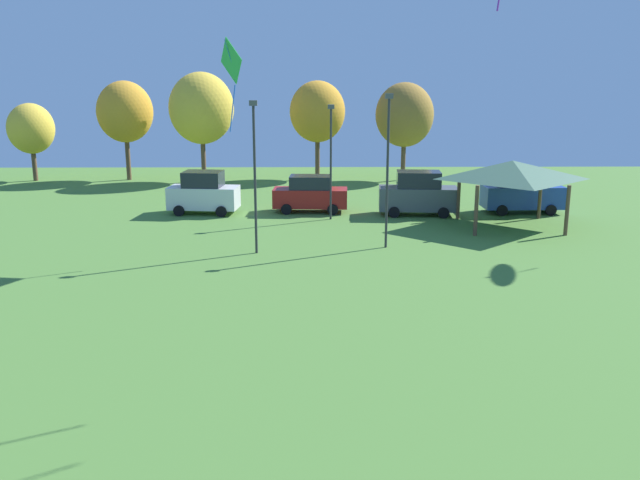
{
  "coord_description": "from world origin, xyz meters",
  "views": [
    {
      "loc": [
        -0.11,
        -0.65,
        7.99
      ],
      "look_at": [
        0.09,
        14.83,
        4.23
      ],
      "focal_mm": 38.0,
      "sensor_mm": 36.0,
      "label": 1
    }
  ],
  "objects_px": {
    "parked_car_leftmost": "(204,193)",
    "park_pavilion": "(512,170)",
    "treeline_tree_1": "(125,112)",
    "kite_flying_4": "(231,64)",
    "light_post_1": "(255,170)",
    "parked_car_third_from_left": "(418,194)",
    "light_post_2": "(331,156)",
    "treeline_tree_0": "(31,129)",
    "treeline_tree_4": "(405,115)",
    "parked_car_rightmost_in_row": "(522,192)",
    "treeline_tree_3": "(317,112)",
    "treeline_tree_2": "(201,108)",
    "light_post_0": "(388,164)",
    "parked_car_second_from_left": "(310,194)"
  },
  "relations": [
    {
      "from": "parked_car_third_from_left",
      "to": "treeline_tree_3",
      "type": "height_order",
      "value": "treeline_tree_3"
    },
    {
      "from": "treeline_tree_1",
      "to": "kite_flying_4",
      "type": "bearing_deg",
      "value": -64.32
    },
    {
      "from": "light_post_0",
      "to": "treeline_tree_2",
      "type": "xyz_separation_m",
      "value": [
        -11.88,
        20.99,
        1.56
      ]
    },
    {
      "from": "light_post_1",
      "to": "light_post_2",
      "type": "height_order",
      "value": "light_post_1"
    },
    {
      "from": "light_post_2",
      "to": "parked_car_rightmost_in_row",
      "type": "bearing_deg",
      "value": 8.79
    },
    {
      "from": "treeline_tree_1",
      "to": "treeline_tree_3",
      "type": "distance_m",
      "value": 14.88
    },
    {
      "from": "treeline_tree_0",
      "to": "treeline_tree_3",
      "type": "distance_m",
      "value": 22.12
    },
    {
      "from": "light_post_2",
      "to": "treeline_tree_0",
      "type": "xyz_separation_m",
      "value": [
        -22.68,
        14.95,
        0.39
      ]
    },
    {
      "from": "kite_flying_4",
      "to": "parked_car_third_from_left",
      "type": "distance_m",
      "value": 14.82
    },
    {
      "from": "parked_car_leftmost",
      "to": "parked_car_third_from_left",
      "type": "xyz_separation_m",
      "value": [
        12.66,
        -0.6,
        0.03
      ]
    },
    {
      "from": "treeline_tree_2",
      "to": "treeline_tree_4",
      "type": "distance_m",
      "value": 15.53
    },
    {
      "from": "light_post_0",
      "to": "treeline_tree_2",
      "type": "distance_m",
      "value": 24.17
    },
    {
      "from": "light_post_1",
      "to": "treeline_tree_1",
      "type": "distance_m",
      "value": 25.8
    },
    {
      "from": "treeline_tree_2",
      "to": "treeline_tree_4",
      "type": "relative_size",
      "value": 1.1
    },
    {
      "from": "parked_car_third_from_left",
      "to": "park_pavilion",
      "type": "height_order",
      "value": "park_pavilion"
    },
    {
      "from": "parked_car_leftmost",
      "to": "park_pavilion",
      "type": "height_order",
      "value": "park_pavilion"
    },
    {
      "from": "kite_flying_4",
      "to": "parked_car_leftmost",
      "type": "bearing_deg",
      "value": 107.71
    },
    {
      "from": "light_post_2",
      "to": "treeline_tree_0",
      "type": "distance_m",
      "value": 27.17
    },
    {
      "from": "parked_car_second_from_left",
      "to": "park_pavilion",
      "type": "distance_m",
      "value": 11.76
    },
    {
      "from": "parked_car_rightmost_in_row",
      "to": "treeline_tree_0",
      "type": "height_order",
      "value": "treeline_tree_0"
    },
    {
      "from": "light_post_0",
      "to": "treeline_tree_0",
      "type": "relative_size",
      "value": 1.21
    },
    {
      "from": "kite_flying_4",
      "to": "treeline_tree_1",
      "type": "xyz_separation_m",
      "value": [
        -10.9,
        22.66,
        -3.21
      ]
    },
    {
      "from": "parked_car_third_from_left",
      "to": "light_post_2",
      "type": "relative_size",
      "value": 0.73
    },
    {
      "from": "parked_car_leftmost",
      "to": "light_post_2",
      "type": "bearing_deg",
      "value": -7.37
    },
    {
      "from": "parked_car_third_from_left",
      "to": "light_post_1",
      "type": "distance_m",
      "value": 12.68
    },
    {
      "from": "parked_car_third_from_left",
      "to": "treeline_tree_0",
      "type": "relative_size",
      "value": 0.78
    },
    {
      "from": "kite_flying_4",
      "to": "treeline_tree_3",
      "type": "relative_size",
      "value": 0.53
    },
    {
      "from": "light_post_0",
      "to": "light_post_2",
      "type": "distance_m",
      "value": 7.01
    },
    {
      "from": "park_pavilion",
      "to": "treeline_tree_1",
      "type": "height_order",
      "value": "treeline_tree_1"
    },
    {
      "from": "treeline_tree_3",
      "to": "light_post_0",
      "type": "bearing_deg",
      "value": -82.17
    },
    {
      "from": "parked_car_rightmost_in_row",
      "to": "treeline_tree_0",
      "type": "relative_size",
      "value": 0.79
    },
    {
      "from": "park_pavilion",
      "to": "treeline_tree_3",
      "type": "distance_m",
      "value": 20.62
    },
    {
      "from": "park_pavilion",
      "to": "treeline_tree_0",
      "type": "xyz_separation_m",
      "value": [
        -32.33,
        17.0,
        0.94
      ]
    },
    {
      "from": "parked_car_second_from_left",
      "to": "treeline_tree_3",
      "type": "distance_m",
      "value": 14.2
    },
    {
      "from": "light_post_1",
      "to": "treeline_tree_4",
      "type": "relative_size",
      "value": 0.92
    },
    {
      "from": "light_post_1",
      "to": "treeline_tree_4",
      "type": "xyz_separation_m",
      "value": [
        9.74,
        22.32,
        1.18
      ]
    },
    {
      "from": "light_post_1",
      "to": "treeline_tree_1",
      "type": "xyz_separation_m",
      "value": [
        -11.84,
        22.89,
        1.39
      ]
    },
    {
      "from": "parked_car_rightmost_in_row",
      "to": "parked_car_third_from_left",
      "type": "bearing_deg",
      "value": -175.83
    },
    {
      "from": "parked_car_second_from_left",
      "to": "treeline_tree_0",
      "type": "distance_m",
      "value": 25.22
    },
    {
      "from": "parked_car_leftmost",
      "to": "treeline_tree_4",
      "type": "relative_size",
      "value": 0.56
    },
    {
      "from": "park_pavilion",
      "to": "parked_car_third_from_left",
      "type": "bearing_deg",
      "value": 144.09
    },
    {
      "from": "treeline_tree_0",
      "to": "treeline_tree_2",
      "type": "xyz_separation_m",
      "value": [
        13.25,
        -0.52,
        1.56
      ]
    },
    {
      "from": "parked_car_rightmost_in_row",
      "to": "light_post_1",
      "type": "relative_size",
      "value": 0.68
    },
    {
      "from": "kite_flying_4",
      "to": "treeline_tree_3",
      "type": "xyz_separation_m",
      "value": [
        3.98,
        23.02,
        -3.23
      ]
    },
    {
      "from": "light_post_1",
      "to": "treeline_tree_0",
      "type": "bearing_deg",
      "value": 130.24
    },
    {
      "from": "parked_car_third_from_left",
      "to": "park_pavilion",
      "type": "bearing_deg",
      "value": -31.33
    },
    {
      "from": "treeline_tree_4",
      "to": "parked_car_leftmost",
      "type": "bearing_deg",
      "value": -136.26
    },
    {
      "from": "kite_flying_4",
      "to": "parked_car_second_from_left",
      "type": "distance_m",
      "value": 12.47
    },
    {
      "from": "kite_flying_4",
      "to": "parked_car_second_from_left",
      "type": "xyz_separation_m",
      "value": [
        3.43,
        9.45,
        -7.38
      ]
    },
    {
      "from": "parked_car_rightmost_in_row",
      "to": "treeline_tree_4",
      "type": "xyz_separation_m",
      "value": [
        -5.41,
        13.01,
        3.81
      ]
    }
  ]
}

